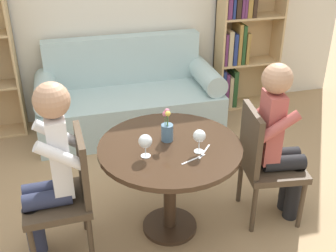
{
  "coord_description": "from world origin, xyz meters",
  "views": [
    {
      "loc": [
        -0.63,
        -2.32,
        2.15
      ],
      "look_at": [
        0.0,
        0.05,
        0.83
      ],
      "focal_mm": 45.0,
      "sensor_mm": 36.0,
      "label": 1
    }
  ],
  "objects_px": {
    "couch": "(129,101)",
    "flower_vase": "(167,128)",
    "person_right": "(279,140)",
    "wine_glass_left": "(145,142)",
    "bookshelf_right": "(241,39)",
    "chair_right": "(264,160)",
    "person_left": "(49,170)",
    "wine_glass_right": "(199,137)",
    "chair_left": "(67,191)"
  },
  "relations": [
    {
      "from": "couch",
      "to": "flower_vase",
      "type": "distance_m",
      "value": 1.63
    },
    {
      "from": "person_right",
      "to": "wine_glass_left",
      "type": "xyz_separation_m",
      "value": [
        -0.97,
        -0.04,
        0.16
      ]
    },
    {
      "from": "bookshelf_right",
      "to": "wine_glass_left",
      "type": "distance_m",
      "value": 2.49
    },
    {
      "from": "bookshelf_right",
      "to": "flower_vase",
      "type": "relative_size",
      "value": 6.62
    },
    {
      "from": "couch",
      "to": "flower_vase",
      "type": "height_order",
      "value": "flower_vase"
    },
    {
      "from": "couch",
      "to": "bookshelf_right",
      "type": "relative_size",
      "value": 1.18
    },
    {
      "from": "bookshelf_right",
      "to": "flower_vase",
      "type": "bearing_deg",
      "value": -126.13
    },
    {
      "from": "wine_glass_left",
      "to": "chair_right",
      "type": "bearing_deg",
      "value": 4.06
    },
    {
      "from": "person_right",
      "to": "couch",
      "type": "bearing_deg",
      "value": 32.87
    },
    {
      "from": "person_right",
      "to": "flower_vase",
      "type": "relative_size",
      "value": 5.2
    },
    {
      "from": "couch",
      "to": "person_left",
      "type": "height_order",
      "value": "person_left"
    },
    {
      "from": "couch",
      "to": "bookshelf_right",
      "type": "bearing_deg",
      "value": 11.2
    },
    {
      "from": "bookshelf_right",
      "to": "wine_glass_left",
      "type": "bearing_deg",
      "value": -127.36
    },
    {
      "from": "couch",
      "to": "wine_glass_right",
      "type": "height_order",
      "value": "couch"
    },
    {
      "from": "wine_glass_left",
      "to": "wine_glass_right",
      "type": "xyz_separation_m",
      "value": [
        0.34,
        -0.04,
        0.01
      ]
    },
    {
      "from": "couch",
      "to": "person_right",
      "type": "xyz_separation_m",
      "value": [
        0.79,
        -1.67,
        0.35
      ]
    },
    {
      "from": "couch",
      "to": "flower_vase",
      "type": "bearing_deg",
      "value": -90.07
    },
    {
      "from": "wine_glass_left",
      "to": "flower_vase",
      "type": "height_order",
      "value": "flower_vase"
    },
    {
      "from": "chair_left",
      "to": "wine_glass_right",
      "type": "height_order",
      "value": "chair_left"
    },
    {
      "from": "chair_right",
      "to": "flower_vase",
      "type": "bearing_deg",
      "value": 89.83
    },
    {
      "from": "chair_right",
      "to": "wine_glass_left",
      "type": "relative_size",
      "value": 5.85
    },
    {
      "from": "wine_glass_left",
      "to": "chair_left",
      "type": "bearing_deg",
      "value": 174.25
    },
    {
      "from": "chair_left",
      "to": "flower_vase",
      "type": "xyz_separation_m",
      "value": [
        0.7,
        0.11,
        0.31
      ]
    },
    {
      "from": "wine_glass_right",
      "to": "bookshelf_right",
      "type": "bearing_deg",
      "value": 59.94
    },
    {
      "from": "person_right",
      "to": "wine_glass_right",
      "type": "distance_m",
      "value": 0.65
    },
    {
      "from": "wine_glass_left",
      "to": "person_right",
      "type": "bearing_deg",
      "value": 2.54
    },
    {
      "from": "couch",
      "to": "person_right",
      "type": "height_order",
      "value": "person_right"
    },
    {
      "from": "wine_glass_right",
      "to": "flower_vase",
      "type": "distance_m",
      "value": 0.25
    },
    {
      "from": "chair_right",
      "to": "person_left",
      "type": "xyz_separation_m",
      "value": [
        -1.49,
        -0.02,
        0.19
      ]
    },
    {
      "from": "chair_right",
      "to": "chair_left",
      "type": "bearing_deg",
      "value": 98.07
    },
    {
      "from": "wine_glass_right",
      "to": "person_right",
      "type": "bearing_deg",
      "value": 7.1
    },
    {
      "from": "chair_right",
      "to": "wine_glass_right",
      "type": "bearing_deg",
      "value": 107.9
    },
    {
      "from": "chair_right",
      "to": "person_left",
      "type": "distance_m",
      "value": 1.5
    },
    {
      "from": "chair_left",
      "to": "flower_vase",
      "type": "relative_size",
      "value": 3.81
    },
    {
      "from": "wine_glass_right",
      "to": "flower_vase",
      "type": "height_order",
      "value": "flower_vase"
    },
    {
      "from": "chair_left",
      "to": "person_left",
      "type": "bearing_deg",
      "value": -88.72
    },
    {
      "from": "chair_left",
      "to": "flower_vase",
      "type": "distance_m",
      "value": 0.77
    },
    {
      "from": "wine_glass_right",
      "to": "couch",
      "type": "bearing_deg",
      "value": 95.24
    },
    {
      "from": "person_left",
      "to": "person_right",
      "type": "relative_size",
      "value": 1.02
    },
    {
      "from": "person_right",
      "to": "wine_glass_right",
      "type": "relative_size",
      "value": 7.76
    },
    {
      "from": "person_left",
      "to": "wine_glass_left",
      "type": "xyz_separation_m",
      "value": [
        0.6,
        -0.05,
        0.13
      ]
    },
    {
      "from": "bookshelf_right",
      "to": "person_left",
      "type": "relative_size",
      "value": 1.25
    },
    {
      "from": "chair_left",
      "to": "couch",
      "type": "bearing_deg",
      "value": 155.33
    },
    {
      "from": "chair_right",
      "to": "wine_glass_right",
      "type": "xyz_separation_m",
      "value": [
        -0.54,
        -0.1,
        0.33
      ]
    },
    {
      "from": "chair_left",
      "to": "person_left",
      "type": "xyz_separation_m",
      "value": [
        -0.09,
        -0.0,
        0.19
      ]
    },
    {
      "from": "person_left",
      "to": "bookshelf_right",
      "type": "bearing_deg",
      "value": 130.6
    },
    {
      "from": "person_right",
      "to": "chair_right",
      "type": "bearing_deg",
      "value": 84.9
    },
    {
      "from": "couch",
      "to": "chair_right",
      "type": "distance_m",
      "value": 1.8
    },
    {
      "from": "chair_left",
      "to": "wine_glass_left",
      "type": "xyz_separation_m",
      "value": [
        0.52,
        -0.05,
        0.32
      ]
    },
    {
      "from": "chair_right",
      "to": "wine_glass_left",
      "type": "distance_m",
      "value": 0.94
    }
  ]
}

